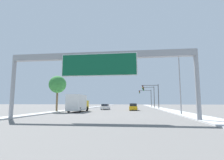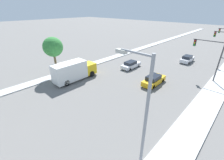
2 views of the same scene
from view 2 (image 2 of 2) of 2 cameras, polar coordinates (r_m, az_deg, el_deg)
The scene contains 8 objects.
median_strip_left at distance 47.82m, azimuth 12.16°, elevation 12.05°, with size 2.00×120.00×0.15m.
car_far_right at distance 30.71m, azimuth 7.22°, elevation 5.82°, with size 1.75×4.59×1.39m.
car_near_left at distance 37.78m, azimuth 26.74°, elevation 7.16°, with size 1.74×4.37×1.50m.
car_near_center at distance 24.71m, azimuth 15.60°, elevation 0.01°, with size 1.77×4.74×1.55m.
truck_box_primary at distance 25.64m, azimuth -14.38°, elevation 3.36°, with size 2.31×7.56×3.22m.
traffic_light_near_intersection at distance 28.90m, azimuth 33.59°, elevation 8.38°, with size 4.56×0.32×6.69m.
palm_tree_background at distance 27.29m, azimuth -21.58°, elevation 11.53°, with size 3.26×3.26×6.83m.
street_lamp_right at distance 8.85m, azimuth 11.18°, elevation -15.04°, with size 2.24×0.28×9.34m.
Camera 2 is at (13.40, 20.25, 11.16)m, focal length 24.00 mm.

